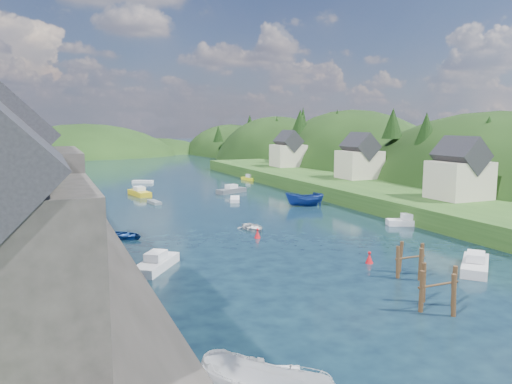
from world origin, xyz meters
name	(u,v)px	position (x,y,z in m)	size (l,w,h in m)	color
ground	(204,199)	(0.00, 50.00, 0.00)	(600.00, 600.00, 0.00)	black
hillside_right	(349,203)	(45.00, 75.00, -7.41)	(36.00, 245.56, 48.00)	black
far_hills	(115,182)	(1.22, 174.01, -10.80)	(103.00, 68.00, 44.00)	black
hill_trees	(184,130)	(0.61, 64.73, 11.07)	(91.17, 145.40, 11.95)	black
quay_left	(49,250)	(-24.00, 20.00, 1.00)	(12.00, 110.00, 2.00)	#2D2B28
quayside_buildings	(12,210)	(-26.00, 6.39, 7.09)	(8.00, 35.84, 12.90)	#2D2B28
boat_sheds	(28,182)	(-26.00, 39.00, 5.27)	(7.00, 21.00, 7.50)	#2D2D30
terrace_right	(366,191)	(25.00, 40.00, 1.20)	(16.00, 120.00, 2.40)	#234719
right_bank_cottages	(354,159)	(28.00, 48.33, 5.84)	(9.00, 59.24, 8.41)	beige
piling_cluster_near	(438,292)	(0.15, -3.28, 1.16)	(3.40, 3.15, 3.46)	#382314
piling_cluster_far	(410,264)	(3.33, 3.32, 1.05)	(2.97, 2.80, 3.25)	#382314
channel_buoy_near	(369,258)	(2.52, 7.77, 0.48)	(0.70, 0.70, 1.10)	#B00E14
channel_buoy_far	(257,234)	(-2.90, 20.73, 0.48)	(0.70, 0.70, 1.10)	#B00E14
moored_boats	(270,233)	(-1.79, 19.74, 0.70)	(38.74, 91.09, 2.51)	silver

